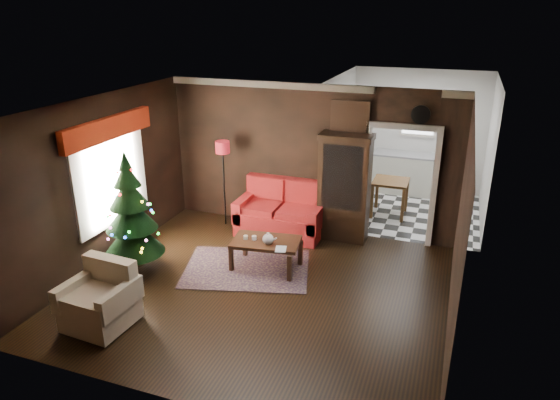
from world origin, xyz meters
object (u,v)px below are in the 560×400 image
(curio_cabinet, at_px, (344,190))
(coffee_table, at_px, (266,254))
(christmas_tree, at_px, (131,211))
(kitchen_table, at_px, (389,198))
(wall_clock, at_px, (421,114))
(floor_lamp, at_px, (224,185))
(teapot, at_px, (268,239))
(armchair, at_px, (98,296))
(loveseat, at_px, (281,209))

(curio_cabinet, height_order, coffee_table, curio_cabinet)
(christmas_tree, bearing_deg, curio_cabinet, 39.41)
(kitchen_table, bearing_deg, wall_clock, -66.25)
(floor_lamp, bearing_deg, wall_clock, 5.76)
(christmas_tree, distance_m, teapot, 2.22)
(floor_lamp, distance_m, armchair, 3.72)
(armchair, relative_size, teapot, 4.21)
(wall_clock, bearing_deg, coffee_table, -139.94)
(loveseat, relative_size, wall_clock, 5.31)
(coffee_table, bearing_deg, loveseat, 99.88)
(kitchen_table, bearing_deg, coffee_table, -117.29)
(christmas_tree, bearing_deg, coffee_table, 21.60)
(christmas_tree, bearing_deg, wall_clock, 32.01)
(coffee_table, distance_m, wall_clock, 3.48)
(coffee_table, xyz_separation_m, teapot, (0.08, -0.12, 0.34))
(coffee_table, xyz_separation_m, wall_clock, (2.11, 1.77, 2.12))
(curio_cabinet, height_order, wall_clock, wall_clock)
(teapot, bearing_deg, coffee_table, 124.14)
(coffee_table, bearing_deg, christmas_tree, -158.40)
(christmas_tree, relative_size, coffee_table, 1.69)
(christmas_tree, height_order, teapot, christmas_tree)
(coffee_table, bearing_deg, armchair, -123.51)
(christmas_tree, distance_m, wall_clock, 5.01)
(loveseat, bearing_deg, curio_cabinet, 10.83)
(teapot, height_order, wall_clock, wall_clock)
(floor_lamp, xyz_separation_m, kitchen_table, (2.99, 1.61, -0.45))
(loveseat, relative_size, christmas_tree, 0.92)
(curio_cabinet, bearing_deg, armchair, -121.99)
(loveseat, relative_size, curio_cabinet, 0.89)
(christmas_tree, bearing_deg, loveseat, 51.03)
(loveseat, xyz_separation_m, floor_lamp, (-1.19, 0.04, 0.33))
(loveseat, relative_size, floor_lamp, 0.98)
(christmas_tree, bearing_deg, teapot, 17.85)
(armchair, xyz_separation_m, teapot, (1.59, 2.16, 0.14))
(curio_cabinet, relative_size, armchair, 2.22)
(loveseat, xyz_separation_m, teapot, (0.32, -1.50, 0.10))
(floor_lamp, bearing_deg, armchair, -91.28)
(armchair, bearing_deg, coffee_table, 60.32)
(curio_cabinet, distance_m, kitchen_table, 1.67)
(coffee_table, bearing_deg, wall_clock, 40.06)
(loveseat, height_order, teapot, loveseat)
(floor_lamp, bearing_deg, curio_cabinet, 4.33)
(armchair, bearing_deg, floor_lamp, 92.55)
(curio_cabinet, height_order, floor_lamp, curio_cabinet)
(floor_lamp, bearing_deg, kitchen_table, 28.28)
(kitchen_table, bearing_deg, floor_lamp, -151.72)
(kitchen_table, bearing_deg, teapot, -115.18)
(christmas_tree, bearing_deg, floor_lamp, 75.73)
(coffee_table, bearing_deg, curio_cabinet, 60.27)
(wall_clock, bearing_deg, teapot, -136.95)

